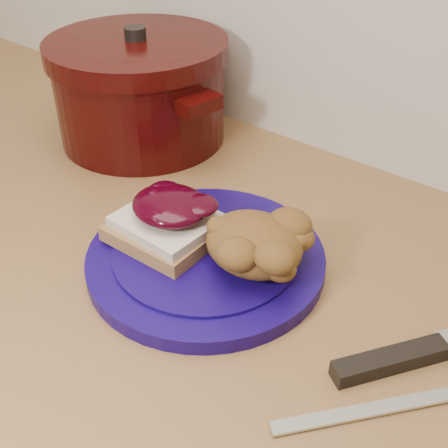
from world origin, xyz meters
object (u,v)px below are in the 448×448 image
Objects in this scene: plate at (206,259)px; pepper_grinder at (111,75)px; chef_knife at (429,350)px; butter_knife at (369,410)px; dutch_oven at (140,90)px.

plate is 2.20× the size of pepper_grinder.
chef_knife is at bearing -16.61° from pepper_grinder.
pepper_grinder is (-0.39, 0.22, 0.05)m from plate.
butter_knife is 0.69m from pepper_grinder.
dutch_oven reaches higher than chef_knife.
plate is 0.24m from butter_knife.
chef_knife is at bearing -15.89° from dutch_oven.
pepper_grinder is (-0.64, 0.19, 0.05)m from chef_knife.
dutch_oven reaches higher than pepper_grinder.
dutch_oven is at bearing 103.60° from butter_knife.
plate is at bearing 113.83° from butter_knife.
pepper_grinder is at bearing 150.82° from plate.
butter_knife is 1.42× the size of pepper_grinder.
dutch_oven is (-0.53, 0.15, 0.07)m from chef_knife.
dutch_oven is (-0.51, 0.24, 0.07)m from butter_knife.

